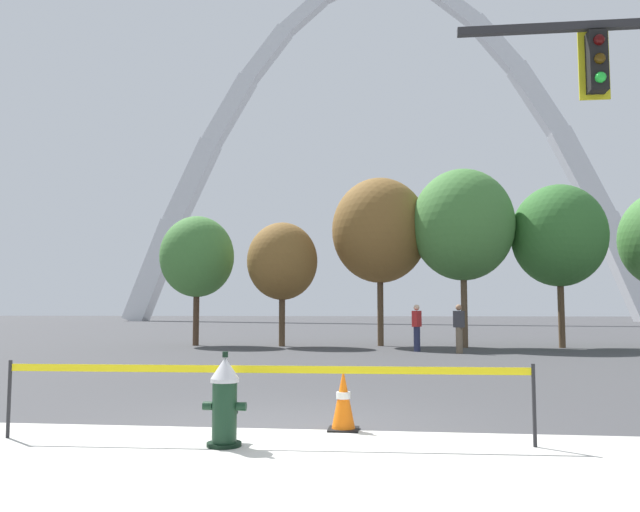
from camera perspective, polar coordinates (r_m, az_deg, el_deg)
name	(u,v)px	position (r m, az deg, el deg)	size (l,w,h in m)	color
ground_plane	(284,431)	(7.75, -3.27, -15.52)	(240.00, 240.00, 0.00)	#3D3D3F
fire_hydrant	(225,402)	(6.87, -8.61, -12.90)	(0.46, 0.48, 0.99)	black
caution_tape_barrier	(263,386)	(6.99, -5.21, -11.62)	(5.77, 0.22, 0.87)	#232326
traffic_cone_by_hydrant	(343,400)	(7.69, 2.12, -12.90)	(0.36, 0.36, 0.73)	black
monument_arch	(380,160)	(75.93, 5.42, 8.64)	(61.97, 2.52, 42.62)	silver
tree_far_left	(197,257)	(25.67, -11.06, -0.07)	(2.95, 2.95, 5.16)	#473323
tree_left_mid	(282,261)	(24.69, -3.43, -0.49)	(2.76, 2.76, 4.83)	brown
tree_center_left	(380,230)	(25.14, 5.43, 2.31)	(3.80, 3.80, 6.65)	brown
tree_center_right	(463,225)	(24.56, 12.78, 2.76)	(3.86, 3.86, 6.76)	brown
tree_right_mid	(559,236)	(25.40, 20.80, 1.73)	(3.51, 3.51, 6.14)	brown
pedestrian_walking_left	(459,328)	(21.18, 12.47, -6.39)	(0.39, 0.31, 1.59)	brown
pedestrian_standing_center	(417,327)	(21.79, 8.75, -6.40)	(0.34, 0.39, 1.59)	#232847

